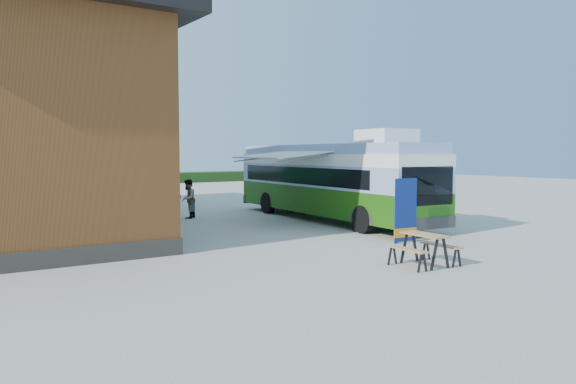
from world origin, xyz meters
TOP-DOWN VIEW (x-y plane):
  - ground at (0.00, 0.00)m, footprint 100.00×100.00m
  - hedge at (8.00, 38.00)m, footprint 40.00×3.00m
  - bus at (2.49, 4.25)m, footprint 3.85×12.88m
  - awning at (0.26, 4.45)m, footprint 3.22×4.73m
  - banner at (0.57, -2.21)m, footprint 0.94×0.24m
  - picnic_table at (-1.82, -5.21)m, footprint 1.59×1.43m
  - person_a at (-3.29, 7.93)m, footprint 0.73×0.63m
  - person_b at (-2.51, 8.37)m, footprint 1.10×1.10m
  - slurry_tanker at (-5.14, 16.42)m, footprint 2.97×6.22m

SIDE VIEW (x-z plane):
  - ground at x=0.00m, z-range 0.00..0.00m
  - hedge at x=8.00m, z-range 0.00..1.00m
  - picnic_table at x=-1.82m, z-range 0.21..1.08m
  - person_a at x=-3.29m, z-range 0.00..1.68m
  - banner at x=0.57m, z-range -0.20..1.96m
  - person_b at x=-2.51m, z-range 0.00..1.79m
  - slurry_tanker at x=-5.14m, z-range 0.18..2.53m
  - bus at x=2.49m, z-range -0.09..3.81m
  - awning at x=0.26m, z-range 2.57..3.10m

